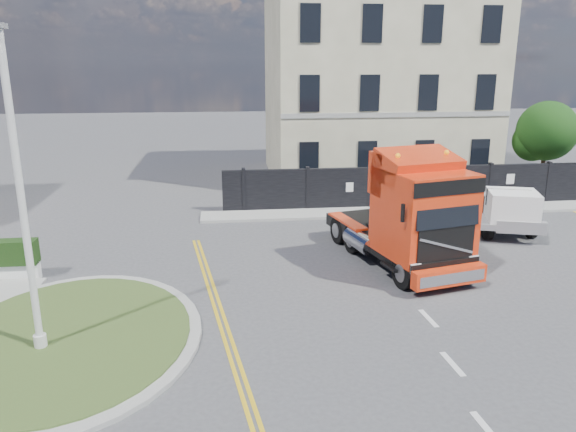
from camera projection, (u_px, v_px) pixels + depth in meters
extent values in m
plane|color=#424244|center=(318.00, 284.00, 18.03)|extent=(120.00, 120.00, 0.00)
cylinder|color=#979791|center=(68.00, 339.00, 14.38)|extent=(6.80, 6.80, 0.12)
cylinder|color=#324D1E|center=(67.00, 336.00, 14.36)|extent=(6.20, 6.20, 0.05)
cube|color=black|center=(410.00, 187.00, 27.02)|extent=(18.00, 0.25, 2.00)
cube|color=silver|center=(575.00, 183.00, 27.96)|extent=(2.60, 0.12, 2.00)
cube|color=beige|center=(373.00, 84.00, 32.97)|extent=(12.00, 10.00, 11.00)
cylinder|color=#382619|center=(542.00, 167.00, 30.77)|extent=(0.24, 0.24, 2.40)
sphere|color=#10350F|center=(547.00, 131.00, 30.23)|extent=(3.20, 3.20, 3.20)
sphere|color=#10350F|center=(533.00, 141.00, 30.72)|extent=(2.20, 2.20, 2.20)
cube|color=#979791|center=(415.00, 211.00, 26.42)|extent=(20.00, 1.60, 0.12)
cube|color=black|center=(393.00, 238.00, 20.17)|extent=(3.87, 6.74, 0.45)
cube|color=red|center=(423.00, 213.00, 18.20)|extent=(3.06, 3.13, 2.82)
cube|color=red|center=(408.00, 172.00, 18.83)|extent=(2.66, 1.47, 1.41)
cube|color=black|center=(448.00, 211.00, 16.92)|extent=(2.17, 0.57, 1.06)
cube|color=red|center=(449.00, 276.00, 17.18)|extent=(2.53, 0.93, 0.55)
cylinder|color=black|center=(404.00, 273.00, 17.56)|extent=(0.56, 1.09, 1.05)
cylinder|color=gray|center=(404.00, 273.00, 17.56)|extent=(0.49, 0.64, 0.58)
cylinder|color=black|center=(462.00, 264.00, 18.27)|extent=(0.56, 1.09, 1.05)
cylinder|color=gray|center=(462.00, 264.00, 18.27)|extent=(0.49, 0.64, 0.58)
cylinder|color=black|center=(353.00, 239.00, 20.79)|extent=(0.56, 1.09, 1.05)
cylinder|color=gray|center=(353.00, 239.00, 20.79)|extent=(0.49, 0.64, 0.58)
cylinder|color=black|center=(404.00, 233.00, 21.50)|extent=(0.56, 1.09, 1.05)
cylinder|color=gray|center=(404.00, 233.00, 21.50)|extent=(0.49, 0.64, 0.58)
cylinder|color=black|center=(339.00, 230.00, 21.88)|extent=(0.56, 1.09, 1.05)
cylinder|color=gray|center=(339.00, 230.00, 21.88)|extent=(0.49, 0.64, 0.58)
cylinder|color=black|center=(388.00, 225.00, 22.59)|extent=(0.56, 1.09, 1.05)
cylinder|color=gray|center=(388.00, 225.00, 22.59)|extent=(0.49, 0.64, 0.58)
cube|color=gray|center=(493.00, 213.00, 23.75)|extent=(3.13, 5.00, 0.24)
cube|color=white|center=(512.00, 207.00, 22.19)|extent=(2.28, 2.21, 1.26)
cylinder|color=black|center=(488.00, 231.00, 22.35)|extent=(0.24, 0.68, 0.68)
cylinder|color=black|center=(531.00, 230.00, 22.55)|extent=(0.24, 0.68, 0.68)
cylinder|color=black|center=(458.00, 212.00, 25.13)|extent=(0.24, 0.68, 0.68)
cylinder|color=black|center=(497.00, 211.00, 25.34)|extent=(0.24, 0.68, 0.68)
cylinder|color=silver|center=(22.00, 203.00, 12.82)|extent=(0.17, 0.17, 7.62)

